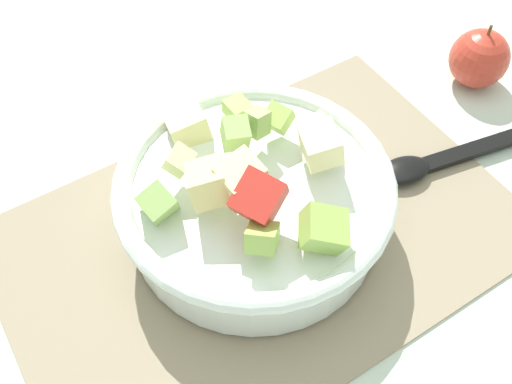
{
  "coord_description": "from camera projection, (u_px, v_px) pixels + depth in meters",
  "views": [
    {
      "loc": [
        -0.18,
        -0.27,
        0.5
      ],
      "look_at": [
        0.0,
        0.01,
        0.06
      ],
      "focal_mm": 41.92,
      "sensor_mm": 36.0,
      "label": 1
    }
  ],
  "objects": [
    {
      "name": "placemat",
      "position": [
        262.0,
        234.0,
        0.6
      ],
      "size": [
        0.5,
        0.33,
        0.01
      ],
      "primitive_type": "cube",
      "color": "gray",
      "rests_on": "ground_plane"
    },
    {
      "name": "serving_spoon",
      "position": [
        446.0,
        158.0,
        0.65
      ],
      "size": [
        0.24,
        0.07,
        0.01
      ],
      "color": "black",
      "rests_on": "placemat"
    },
    {
      "name": "ground_plane",
      "position": [
        262.0,
        236.0,
        0.6
      ],
      "size": [
        2.4,
        2.4,
        0.0
      ],
      "primitive_type": "plane",
      "color": "silver"
    },
    {
      "name": "whole_apple",
      "position": [
        479.0,
        58.0,
        0.71
      ],
      "size": [
        0.07,
        0.07,
        0.08
      ],
      "color": "#BC3828",
      "rests_on": "ground_plane"
    },
    {
      "name": "salad_bowl",
      "position": [
        255.0,
        197.0,
        0.57
      ],
      "size": [
        0.26,
        0.26,
        0.12
      ],
      "color": "white",
      "rests_on": "placemat"
    }
  ]
}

